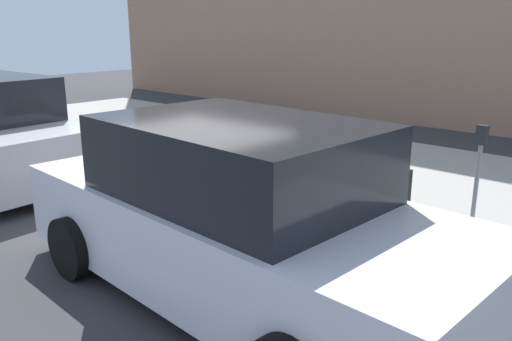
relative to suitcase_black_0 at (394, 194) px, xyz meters
The scene contains 12 objects.
ground_plane 3.23m from the suitcase_black_0, 11.60° to the left, with size 40.00×40.00×0.00m, color #333335.
sidewalk_curb 3.66m from the suitcase_black_0, 30.69° to the right, with size 18.00×5.00×0.14m, color #9E9B93.
suitcase_black_0 is the anchor object (origin of this frame).
suitcase_teal_1 0.46m from the suitcase_black_0, ahead, with size 0.38×0.23×0.74m.
suitcase_red_2 0.97m from the suitcase_black_0, ahead, with size 0.49×0.21×1.07m.
suitcase_maroon_3 1.52m from the suitcase_black_0, ahead, with size 0.48×0.27×0.88m.
suitcase_silver_4 2.03m from the suitcase_black_0, ahead, with size 0.39×0.22×0.62m.
suitcase_navy_5 2.48m from the suitcase_black_0, ahead, with size 0.36×0.26×0.94m.
fire_hydrant 3.25m from the suitcase_black_0, ahead, with size 0.39×0.21×0.83m.
bollard_post 3.73m from the suitcase_black_0, ahead, with size 0.14×0.14×0.84m, color #333338.
parking_meter 1.05m from the suitcase_black_0, 164.40° to the right, with size 0.12×0.09×1.27m.
parked_car_white_0 2.51m from the suitcase_black_0, 83.08° to the left, with size 4.80×2.26×1.69m.
Camera 1 is at (-5.96, 5.08, 2.49)m, focal length 36.70 mm.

